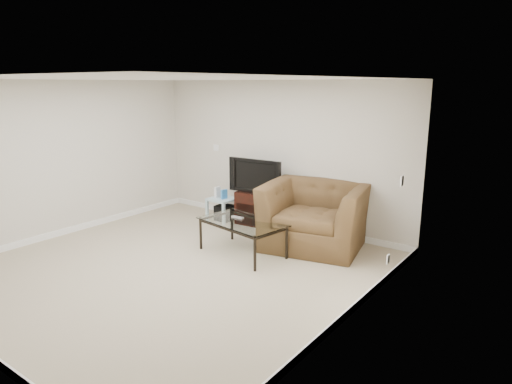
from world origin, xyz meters
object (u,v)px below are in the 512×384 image
Objects in this scene: side_table at (223,209)px; recliner at (315,205)px; tv_stand at (259,208)px; coffee_table at (242,238)px; subwoofer at (225,213)px; television at (258,175)px.

recliner is at bearing -4.65° from side_table.
tv_stand is 1.44m from recliner.
recliner is 1.21m from coffee_table.
subwoofer is 0.22× the size of coffee_table.
coffee_table is (0.67, -1.31, -0.05)m from tv_stand.
subwoofer is at bearing 139.31° from coffee_table.
side_table is 0.07m from subwoofer.
television is (0.00, -0.03, 0.59)m from tv_stand.
coffee_table is (-0.68, -0.92, -0.40)m from recliner.
side_table is 0.35× the size of coffee_table.
tv_stand is 2.52× the size of subwoofer.
coffee_table is at bearing -138.94° from recliner.
recliner is (1.98, -0.16, 0.44)m from side_table.
recliner is at bearing 53.76° from coffee_table.
subwoofer is 1.69m from coffee_table.
television reaches higher than coffee_table.
coffee_table is at bearing -67.74° from tv_stand.
side_table is (-0.64, -0.23, -0.08)m from tv_stand.
recliner is at bearing -18.28° from television.
tv_stand is 0.48× the size of recliner.
side_table is at bearing 140.35° from coffee_table.
tv_stand is 0.60m from television.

